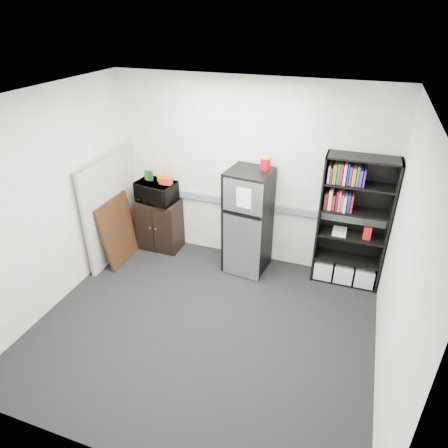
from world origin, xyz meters
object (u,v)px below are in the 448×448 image
bookshelf (353,224)px  microwave (156,192)px  cabinet (160,224)px  cubicle_partition (112,208)px  refrigerator (248,222)px

bookshelf → microwave: bearing=-178.4°
bookshelf → cabinet: bookshelf is taller
microwave → cabinet: bearing=97.9°
cubicle_partition → cabinet: (0.55, 0.42, -0.40)m
bookshelf → refrigerator: (-1.41, -0.14, -0.14)m
refrigerator → microwave: bearing=-175.9°
bookshelf → cubicle_partition: bearing=-171.9°
cabinet → microwave: bearing=-90.0°
bookshelf → cabinet: size_ratio=2.24×
microwave → cubicle_partition: bearing=-135.6°
bookshelf → refrigerator: bookshelf is taller
bookshelf → microwave: (-2.88, -0.08, 0.07)m
refrigerator → bookshelf: bearing=12.5°
bookshelf → cubicle_partition: bookshelf is taller
bookshelf → cabinet: (-2.88, -0.06, -0.50)m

